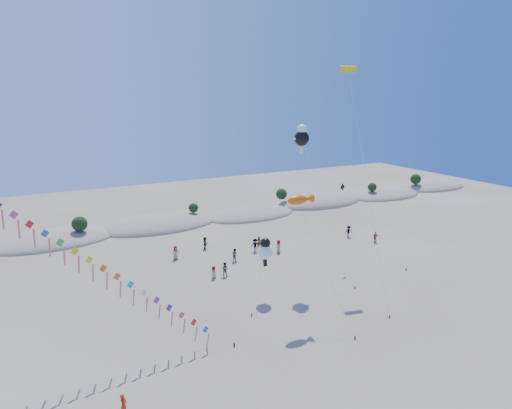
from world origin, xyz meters
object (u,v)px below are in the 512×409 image
object	(u,v)px
parafoil_kite	(349,76)
flyer_foreground	(124,405)
kite_train	(69,249)
fish_kite	(300,200)

from	to	relation	value
parafoil_kite	flyer_foreground	size ratio (longest dim) A/B	14.45
parafoil_kite	flyer_foreground	distance (m)	38.86
parafoil_kite	flyer_foreground	bearing A→B (deg)	-153.83
kite_train	flyer_foreground	world-z (taller)	kite_train
kite_train	flyer_foreground	xyz separation A→B (m)	(1.83, -7.40, -8.71)
fish_kite	parafoil_kite	distance (m)	17.36
kite_train	parafoil_kite	xyz separation A→B (m)	(30.73, 6.80, 13.03)
kite_train	fish_kite	bearing A→B (deg)	-1.19
parafoil_kite	flyer_foreground	world-z (taller)	parafoil_kite
kite_train	fish_kite	size ratio (longest dim) A/B	1.88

